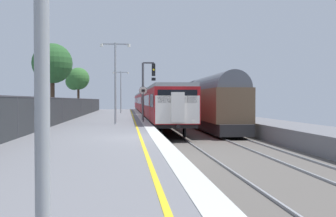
{
  "coord_description": "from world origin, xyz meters",
  "views": [
    {
      "loc": [
        -0.91,
        -17.36,
        1.58
      ],
      "look_at": [
        1.5,
        6.56,
        1.1
      ],
      "focal_mm": 43.5,
      "sensor_mm": 36.0,
      "label": 1
    }
  ],
  "objects_px": {
    "commuter_train_at_platform": "(149,103)",
    "background_tree_left": "(77,80)",
    "speed_limit_sign": "(143,99)",
    "platform_lamp_far": "(121,88)",
    "platform_lamp_mid": "(115,76)",
    "freight_train_adjacent_track": "(180,101)",
    "signal_gantry": "(146,84)",
    "background_tree_centre": "(52,64)"
  },
  "relations": [
    {
      "from": "commuter_train_at_platform",
      "to": "background_tree_centre",
      "type": "relative_size",
      "value": 9.53
    },
    {
      "from": "platform_lamp_mid",
      "to": "background_tree_centre",
      "type": "height_order",
      "value": "background_tree_centre"
    },
    {
      "from": "background_tree_centre",
      "to": "signal_gantry",
      "type": "bearing_deg",
      "value": -25.48
    },
    {
      "from": "speed_limit_sign",
      "to": "background_tree_centre",
      "type": "relative_size",
      "value": 0.39
    },
    {
      "from": "platform_lamp_far",
      "to": "background_tree_centre",
      "type": "bearing_deg",
      "value": -112.16
    },
    {
      "from": "signal_gantry",
      "to": "platform_lamp_mid",
      "type": "height_order",
      "value": "platform_lamp_mid"
    },
    {
      "from": "speed_limit_sign",
      "to": "platform_lamp_far",
      "type": "bearing_deg",
      "value": 95.24
    },
    {
      "from": "platform_lamp_mid",
      "to": "platform_lamp_far",
      "type": "xyz_separation_m",
      "value": [
        -0.0,
        23.44,
        -0.13
      ]
    },
    {
      "from": "background_tree_centre",
      "to": "platform_lamp_mid",
      "type": "bearing_deg",
      "value": -57.79
    },
    {
      "from": "platform_lamp_far",
      "to": "commuter_train_at_platform",
      "type": "bearing_deg",
      "value": 50.39
    },
    {
      "from": "freight_train_adjacent_track",
      "to": "platform_lamp_mid",
      "type": "relative_size",
      "value": 10.45
    },
    {
      "from": "signal_gantry",
      "to": "background_tree_centre",
      "type": "bearing_deg",
      "value": 154.52
    },
    {
      "from": "background_tree_centre",
      "to": "background_tree_left",
      "type": "bearing_deg",
      "value": 89.44
    },
    {
      "from": "commuter_train_at_platform",
      "to": "background_tree_centre",
      "type": "height_order",
      "value": "background_tree_centre"
    },
    {
      "from": "platform_lamp_far",
      "to": "background_tree_left",
      "type": "xyz_separation_m",
      "value": [
        -5.63,
        2.46,
        1.16
      ]
    },
    {
      "from": "signal_gantry",
      "to": "background_tree_left",
      "type": "distance_m",
      "value": 22.09
    },
    {
      "from": "speed_limit_sign",
      "to": "background_tree_left",
      "type": "xyz_separation_m",
      "value": [
        -7.57,
        23.6,
        2.58
      ]
    },
    {
      "from": "freight_train_adjacent_track",
      "to": "background_tree_centre",
      "type": "height_order",
      "value": "background_tree_centre"
    },
    {
      "from": "signal_gantry",
      "to": "platform_lamp_mid",
      "type": "distance_m",
      "value": 5.82
    },
    {
      "from": "commuter_train_at_platform",
      "to": "background_tree_centre",
      "type": "bearing_deg",
      "value": -117.0
    },
    {
      "from": "freight_train_adjacent_track",
      "to": "signal_gantry",
      "type": "bearing_deg",
      "value": -104.57
    },
    {
      "from": "platform_lamp_mid",
      "to": "platform_lamp_far",
      "type": "relative_size",
      "value": 1.05
    },
    {
      "from": "signal_gantry",
      "to": "background_tree_left",
      "type": "xyz_separation_m",
      "value": [
        -7.96,
        20.57,
        1.32
      ]
    },
    {
      "from": "commuter_train_at_platform",
      "to": "platform_lamp_mid",
      "type": "height_order",
      "value": "platform_lamp_mid"
    },
    {
      "from": "commuter_train_at_platform",
      "to": "freight_train_adjacent_track",
      "type": "distance_m",
      "value": 4.34
    },
    {
      "from": "commuter_train_at_platform",
      "to": "background_tree_left",
      "type": "bearing_deg",
      "value": -167.36
    },
    {
      "from": "freight_train_adjacent_track",
      "to": "signal_gantry",
      "type": "xyz_separation_m",
      "value": [
        -5.46,
        -21.02,
        1.43
      ]
    },
    {
      "from": "freight_train_adjacent_track",
      "to": "platform_lamp_mid",
      "type": "bearing_deg",
      "value": -106.46
    },
    {
      "from": "commuter_train_at_platform",
      "to": "signal_gantry",
      "type": "distance_m",
      "value": 22.78
    },
    {
      "from": "commuter_train_at_platform",
      "to": "platform_lamp_mid",
      "type": "distance_m",
      "value": 28.33
    },
    {
      "from": "freight_train_adjacent_track",
      "to": "platform_lamp_mid",
      "type": "distance_m",
      "value": 27.54
    },
    {
      "from": "platform_lamp_mid",
      "to": "commuter_train_at_platform",
      "type": "bearing_deg",
      "value": 82.3
    },
    {
      "from": "platform_lamp_mid",
      "to": "signal_gantry",
      "type": "bearing_deg",
      "value": 66.44
    },
    {
      "from": "signal_gantry",
      "to": "platform_lamp_far",
      "type": "height_order",
      "value": "platform_lamp_far"
    },
    {
      "from": "speed_limit_sign",
      "to": "background_tree_left",
      "type": "bearing_deg",
      "value": 107.79
    },
    {
      "from": "commuter_train_at_platform",
      "to": "freight_train_adjacent_track",
      "type": "bearing_deg",
      "value": -22.43
    },
    {
      "from": "signal_gantry",
      "to": "platform_lamp_mid",
      "type": "xyz_separation_m",
      "value": [
        -2.32,
        -5.33,
        0.3
      ]
    },
    {
      "from": "commuter_train_at_platform",
      "to": "signal_gantry",
      "type": "bearing_deg",
      "value": -93.68
    },
    {
      "from": "platform_lamp_mid",
      "to": "freight_train_adjacent_track",
      "type": "bearing_deg",
      "value": 73.54
    },
    {
      "from": "background_tree_left",
      "to": "background_tree_centre",
      "type": "height_order",
      "value": "background_tree_centre"
    },
    {
      "from": "background_tree_centre",
      "to": "platform_lamp_far",
      "type": "bearing_deg",
      "value": 67.84
    },
    {
      "from": "speed_limit_sign",
      "to": "platform_lamp_far",
      "type": "xyz_separation_m",
      "value": [
        -1.94,
        21.13,
        1.42
      ]
    }
  ]
}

